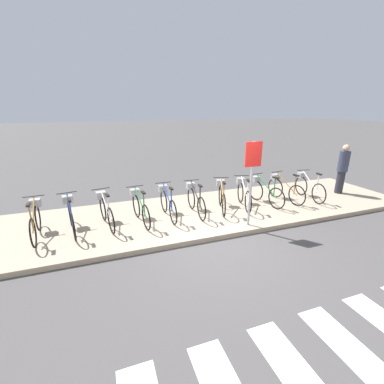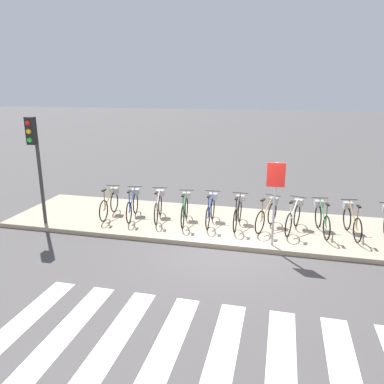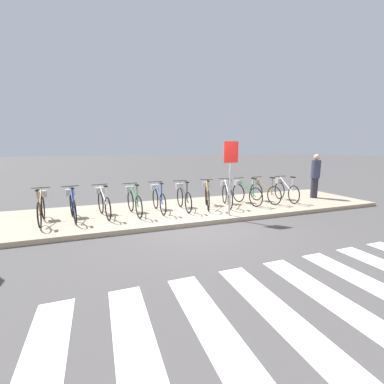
% 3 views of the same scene
% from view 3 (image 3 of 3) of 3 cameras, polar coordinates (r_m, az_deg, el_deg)
% --- Properties ---
extents(ground_plane, '(120.00, 120.00, 0.00)m').
position_cam_3_polar(ground_plane, '(7.00, 1.76, -7.56)').
color(ground_plane, '#423F3F').
extents(sidewalk, '(13.78, 3.18, 0.12)m').
position_cam_3_polar(sidewalk, '(8.42, -2.33, -4.11)').
color(sidewalk, gray).
rests_on(sidewalk, ground_plane).
extents(parked_bicycle_0, '(0.46, 1.55, 0.96)m').
position_cam_3_polar(parked_bicycle_0, '(7.91, -30.50, -2.82)').
color(parked_bicycle_0, black).
rests_on(parked_bicycle_0, sidewalk).
extents(parked_bicycle_1, '(0.46, 1.54, 0.96)m').
position_cam_3_polar(parked_bicycle_1, '(7.83, -25.05, -2.48)').
color(parked_bicycle_1, black).
rests_on(parked_bicycle_1, sidewalk).
extents(parked_bicycle_2, '(0.47, 1.54, 0.96)m').
position_cam_3_polar(parked_bicycle_2, '(7.86, -19.13, -2.04)').
color(parked_bicycle_2, black).
rests_on(parked_bicycle_2, sidewalk).
extents(parked_bicycle_3, '(0.46, 1.55, 0.96)m').
position_cam_3_polar(parked_bicycle_3, '(7.85, -12.87, -1.76)').
color(parked_bicycle_3, black).
rests_on(parked_bicycle_3, sidewalk).
extents(parked_bicycle_4, '(0.46, 1.56, 0.96)m').
position_cam_3_polar(parked_bicycle_4, '(8.07, -7.55, -1.27)').
color(parked_bicycle_4, black).
rests_on(parked_bicycle_4, sidewalk).
extents(parked_bicycle_5, '(0.46, 1.56, 0.96)m').
position_cam_3_polar(parked_bicycle_5, '(8.26, -2.01, -0.93)').
color(parked_bicycle_5, black).
rests_on(parked_bicycle_5, sidewalk).
extents(parked_bicycle_6, '(0.65, 1.48, 0.96)m').
position_cam_3_polar(parked_bicycle_6, '(8.56, 3.36, -0.55)').
color(parked_bicycle_6, black).
rests_on(parked_bicycle_6, sidewalk).
extents(parked_bicycle_7, '(0.57, 1.51, 0.96)m').
position_cam_3_polar(parked_bicycle_7, '(8.86, 7.70, -0.26)').
color(parked_bicycle_7, black).
rests_on(parked_bicycle_7, sidewalk).
extents(parked_bicycle_8, '(0.46, 1.54, 0.96)m').
position_cam_3_polar(parked_bicycle_8, '(9.25, 11.69, 0.05)').
color(parked_bicycle_8, black).
rests_on(parked_bicycle_8, sidewalk).
extents(parked_bicycle_9, '(0.46, 1.54, 0.96)m').
position_cam_3_polar(parked_bicycle_9, '(9.70, 15.52, 0.34)').
color(parked_bicycle_9, black).
rests_on(parked_bicycle_9, sidewalk).
extents(parked_bicycle_10, '(0.46, 1.55, 0.96)m').
position_cam_3_polar(parked_bicycle_10, '(10.16, 19.96, 0.53)').
color(parked_bicycle_10, black).
rests_on(parked_bicycle_10, sidewalk).
extents(pedestrian, '(0.34, 0.34, 1.72)m').
position_cam_3_polar(pedestrian, '(11.18, 25.72, 3.42)').
color(pedestrian, '#23232D').
rests_on(pedestrian, sidewalk).
extents(sign_post, '(0.44, 0.07, 2.15)m').
position_cam_3_polar(sign_post, '(7.41, 8.57, 5.82)').
color(sign_post, '#99999E').
rests_on(sign_post, sidewalk).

